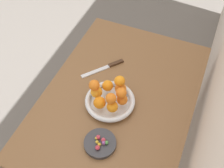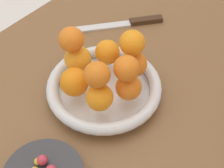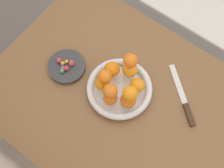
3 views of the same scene
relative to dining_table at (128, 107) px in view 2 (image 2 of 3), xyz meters
name	(u,v)px [view 2 (image 2 of 3)]	position (x,y,z in m)	size (l,w,h in m)	color
dining_table	(128,107)	(0.00, 0.00, 0.00)	(1.10, 0.76, 0.74)	brown
fruit_bowl	(104,88)	(0.06, -0.03, 0.11)	(0.25, 0.25, 0.04)	silver
orange_0	(78,59)	(0.07, -0.10, 0.16)	(0.06, 0.06, 0.06)	orange
orange_1	(74,82)	(0.12, -0.06, 0.16)	(0.06, 0.06, 0.06)	orange
orange_2	(100,97)	(0.12, 0.01, 0.16)	(0.06, 0.06, 0.06)	orange
orange_3	(129,87)	(0.06, 0.04, 0.16)	(0.05, 0.05, 0.05)	orange
orange_4	(134,63)	(0.00, 0.01, 0.16)	(0.06, 0.06, 0.06)	orange
orange_5	(107,52)	(0.01, -0.06, 0.16)	(0.06, 0.06, 0.06)	orange
orange_6	(71,39)	(0.07, -0.10, 0.21)	(0.05, 0.05, 0.05)	orange
orange_7	(127,68)	(0.06, 0.03, 0.21)	(0.05, 0.05, 0.05)	orange
orange_8	(99,76)	(0.11, 0.00, 0.21)	(0.05, 0.05, 0.05)	orange
orange_9	(134,43)	(0.00, 0.00, 0.21)	(0.05, 0.05, 0.05)	orange
candy_ball_3	(42,160)	(0.27, 0.01, 0.12)	(0.02, 0.02, 0.02)	#C6384C
candy_ball_6	(37,161)	(0.28, 0.00, 0.12)	(0.01, 0.01, 0.01)	gold
knife	(124,24)	(-0.16, -0.14, 0.09)	(0.21, 0.18, 0.01)	#3F2819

